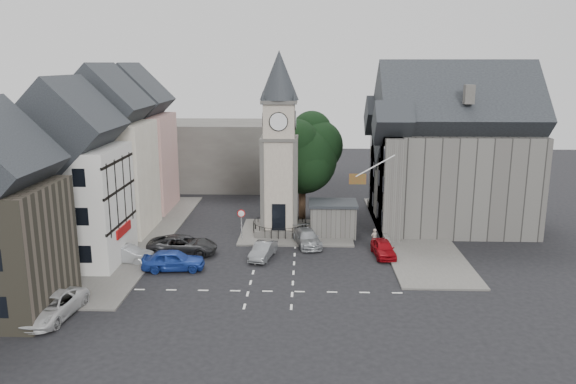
{
  "coord_description": "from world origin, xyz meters",
  "views": [
    {
      "loc": [
        2.38,
        -41.12,
        15.2
      ],
      "look_at": [
        0.86,
        5.0,
        4.53
      ],
      "focal_mm": 35.0,
      "sensor_mm": 36.0,
      "label": 1
    }
  ],
  "objects_px": {
    "clock_tower": "(279,145)",
    "stone_shelter": "(333,218)",
    "car_east_red": "(383,248)",
    "pedestrian": "(374,238)",
    "car_west_blue": "(173,260)"
  },
  "relations": [
    {
      "from": "stone_shelter",
      "to": "car_east_red",
      "type": "bearing_deg",
      "value": -55.62
    },
    {
      "from": "car_east_red",
      "to": "pedestrian",
      "type": "bearing_deg",
      "value": 97.22
    },
    {
      "from": "car_east_red",
      "to": "pedestrian",
      "type": "xyz_separation_m",
      "value": [
        -0.48,
        2.24,
        0.14
      ]
    },
    {
      "from": "clock_tower",
      "to": "pedestrian",
      "type": "bearing_deg",
      "value": -25.23
    },
    {
      "from": "stone_shelter",
      "to": "pedestrian",
      "type": "height_order",
      "value": "stone_shelter"
    },
    {
      "from": "car_east_red",
      "to": "pedestrian",
      "type": "height_order",
      "value": "pedestrian"
    },
    {
      "from": "clock_tower",
      "to": "pedestrian",
      "type": "distance_m",
      "value": 11.59
    },
    {
      "from": "car_west_blue",
      "to": "pedestrian",
      "type": "relative_size",
      "value": 2.87
    },
    {
      "from": "car_west_blue",
      "to": "stone_shelter",
      "type": "bearing_deg",
      "value": -58.18
    },
    {
      "from": "car_west_blue",
      "to": "car_east_red",
      "type": "height_order",
      "value": "car_west_blue"
    },
    {
      "from": "clock_tower",
      "to": "car_west_blue",
      "type": "height_order",
      "value": "clock_tower"
    },
    {
      "from": "clock_tower",
      "to": "car_east_red",
      "type": "relative_size",
      "value": 4.18
    },
    {
      "from": "clock_tower",
      "to": "stone_shelter",
      "type": "distance_m",
      "value": 8.15
    },
    {
      "from": "car_east_red",
      "to": "pedestrian",
      "type": "distance_m",
      "value": 2.3
    },
    {
      "from": "clock_tower",
      "to": "stone_shelter",
      "type": "xyz_separation_m",
      "value": [
        4.8,
        -0.49,
        -6.57
      ]
    }
  ]
}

